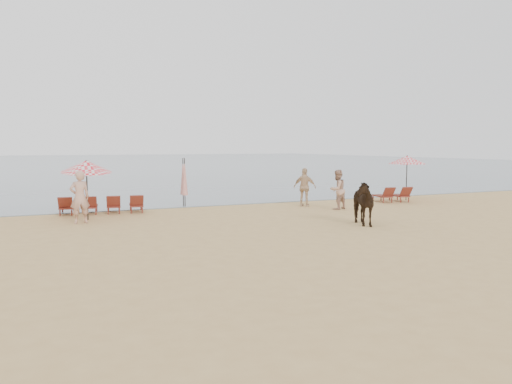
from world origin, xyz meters
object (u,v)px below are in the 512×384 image
Objects in this scene: lounger_cluster_left at (102,205)px; beachgoer_left at (80,197)px; lounger_cluster_right at (393,195)px; umbrella_closed_right at (185,177)px; cow at (359,202)px; beachgoer_right_b at (305,187)px; umbrella_open_right at (407,160)px; umbrella_closed_left at (183,177)px; umbrella_open_left_b at (86,166)px; beachgoer_right_a at (337,190)px.

beachgoer_left is (-1.08, -2.44, 0.60)m from lounger_cluster_left.
lounger_cluster_right is at bearing 2.07° from lounger_cluster_left.
umbrella_closed_right reaches higher than lounger_cluster_right.
cow is at bearing -60.47° from umbrella_closed_right.
beachgoer_right_b reaches higher than cow.
umbrella_closed_right is 5.65m from beachgoer_right_b.
umbrella_open_right is 1.03× the size of umbrella_closed_right.
lounger_cluster_right is 5.02m from beachgoer_right_b.
cow is 0.99× the size of beachgoer_left.
lounger_cluster_left is 4.12m from umbrella_closed_left.
lounger_cluster_right reaches higher than lounger_cluster_left.
beachgoer_right_b is (-4.98, 0.26, 0.53)m from lounger_cluster_right.
umbrella_closed_right is 1.19× the size of cow.
umbrella_open_left_b is 1.34× the size of beachgoer_right_a.
umbrella_open_left_b is at bearing -152.73° from umbrella_closed_right.
beachgoer_right_b is (9.07, -1.30, 0.53)m from lounger_cluster_left.
umbrella_open_left_b reaches higher than beachgoer_left.
umbrella_open_left_b is at bearing -178.14° from umbrella_open_right.
umbrella_closed_left reaches higher than beachgoer_right_a.
umbrella_closed_left is at bearing 87.54° from umbrella_closed_right.
umbrella_open_right is 11.73m from umbrella_closed_left.
umbrella_closed_right reaches higher than lounger_cluster_left.
umbrella_open_left_b is (-14.78, -0.05, 1.69)m from lounger_cluster_right.
umbrella_closed_left is (4.57, 2.68, -0.67)m from umbrella_open_left_b.
lounger_cluster_left is 1.51× the size of umbrella_open_right.
beachgoer_right_a is (10.93, -0.43, -0.08)m from beachgoer_left.
beachgoer_left is at bearing -175.28° from umbrella_open_right.
umbrella_open_right is 11.69m from umbrella_closed_right.
lounger_cluster_left is at bearing 33.62° from beachgoer_right_b.
beachgoer_left is at bearing -146.99° from umbrella_closed_right.
umbrella_closed_left is 1.17× the size of beachgoer_left.
umbrella_open_left_b is at bearing -106.08° from lounger_cluster_left.
beachgoer_right_a is (10.58, -1.27, -1.17)m from umbrella_open_left_b.
beachgoer_right_b reaches higher than lounger_cluster_right.
beachgoer_right_b reaches higher than beachgoer_right_a.
umbrella_closed_left is at bearing -48.75° from beachgoer_right_a.
beachgoer_right_b reaches higher than lounger_cluster_left.
umbrella_open_right is 5.92m from beachgoer_right_a.
umbrella_closed_left is (-11.51, 2.14, -0.72)m from umbrella_open_right.
umbrella_closed_left is at bearing 28.50° from umbrella_open_left_b.
beachgoer_left reaches higher than lounger_cluster_right.
umbrella_closed_left reaches higher than beachgoer_right_b.
cow is at bearing -61.60° from umbrella_closed_left.
lounger_cluster_left is 15.48m from umbrella_open_right.
lounger_cluster_right is at bearing -12.68° from umbrella_closed_right.
lounger_cluster_left is 1.49× the size of umbrella_open_left_b.
cow is at bearing 51.52° from beachgoer_right_a.
lounger_cluster_left is 4.03m from umbrella_closed_right.
beachgoer_right_b is at bearing -177.95° from umbrella_open_right.
umbrella_closed_left is 9.07m from cow.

